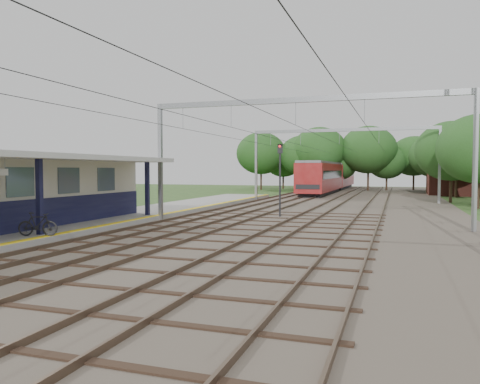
% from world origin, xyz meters
% --- Properties ---
extents(ground, '(160.00, 160.00, 0.00)m').
position_xyz_m(ground, '(0.00, 0.00, 0.00)').
color(ground, '#2D4C1E').
rests_on(ground, ground).
extents(ballast_bed, '(18.00, 90.00, 0.10)m').
position_xyz_m(ballast_bed, '(4.00, 30.00, 0.05)').
color(ballast_bed, '#473D33').
rests_on(ballast_bed, ground).
extents(platform, '(5.00, 52.00, 0.35)m').
position_xyz_m(platform, '(-7.50, 14.00, 0.17)').
color(platform, gray).
rests_on(platform, ground).
extents(yellow_stripe, '(0.45, 52.00, 0.01)m').
position_xyz_m(yellow_stripe, '(-5.25, 14.00, 0.35)').
color(yellow_stripe, yellow).
rests_on(yellow_stripe, platform).
extents(station_building, '(3.41, 18.00, 3.40)m').
position_xyz_m(station_building, '(-8.88, 7.00, 2.04)').
color(station_building, beige).
rests_on(station_building, platform).
extents(canopy, '(6.40, 20.00, 3.44)m').
position_xyz_m(canopy, '(-7.77, 6.00, 3.64)').
color(canopy, '#12133A').
rests_on(canopy, platform).
extents(rail_tracks, '(11.80, 88.00, 0.15)m').
position_xyz_m(rail_tracks, '(1.50, 30.00, 0.18)').
color(rail_tracks, brown).
rests_on(rail_tracks, ballast_bed).
extents(catenary_system, '(17.22, 88.00, 7.00)m').
position_xyz_m(catenary_system, '(3.39, 25.28, 5.51)').
color(catenary_system, gray).
rests_on(catenary_system, ground).
extents(tree_band, '(31.72, 30.88, 8.82)m').
position_xyz_m(tree_band, '(3.84, 57.12, 4.92)').
color(tree_band, '#382619').
rests_on(tree_band, ground).
extents(house_far, '(8.00, 6.12, 8.66)m').
position_xyz_m(house_far, '(16.00, 52.00, 3.23)').
color(house_far, brown).
rests_on(house_far, ground).
extents(bicycle, '(1.70, 0.96, 0.98)m').
position_xyz_m(bicycle, '(-5.60, 5.53, 0.84)').
color(bicycle, black).
rests_on(bicycle, platform).
extents(train, '(3.05, 37.93, 3.99)m').
position_xyz_m(train, '(-0.50, 57.90, 2.22)').
color(train, black).
rests_on(train, ballast_bed).
extents(signal_post, '(0.36, 0.31, 4.73)m').
position_xyz_m(signal_post, '(1.35, 19.08, 3.07)').
color(signal_post, black).
rests_on(signal_post, ground).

